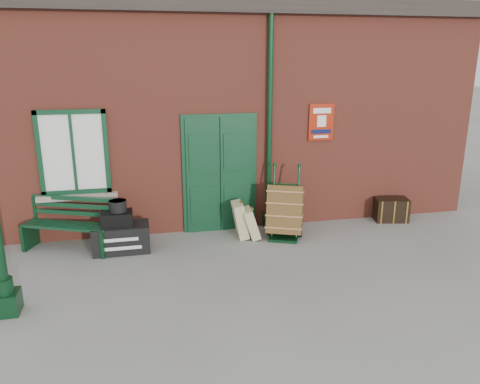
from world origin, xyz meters
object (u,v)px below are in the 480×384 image
object	(u,v)px
bench	(69,223)
houdini_trunk	(121,238)
dark_trunk	(391,209)
porter_trolley	(285,210)

from	to	relation	value
bench	houdini_trunk	distance (m)	0.95
houdini_trunk	dark_trunk	xyz separation A→B (m)	(5.40, 0.45, -0.00)
bench	dark_trunk	distance (m)	6.28
porter_trolley	dark_trunk	bearing A→B (deg)	31.76
bench	dark_trunk	xyz separation A→B (m)	(6.27, 0.17, -0.25)
houdini_trunk	dark_trunk	size ratio (longest dim) A/B	1.47
bench	porter_trolley	world-z (taller)	porter_trolley
houdini_trunk	porter_trolley	xyz separation A→B (m)	(2.98, 0.04, 0.28)
bench	dark_trunk	bearing A→B (deg)	24.89
houdini_trunk	porter_trolley	world-z (taller)	porter_trolley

